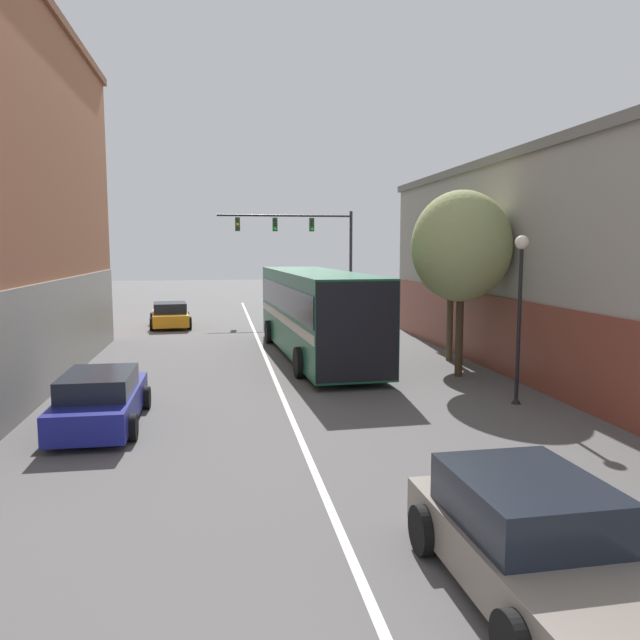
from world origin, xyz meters
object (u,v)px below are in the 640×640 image
object	(u,v)px
street_tree_near	(451,260)
bus	(315,309)
parked_car_left_near	(170,315)
traffic_signal_gantry	(307,238)
street_tree_far	(461,247)
parked_car_left_mid	(101,400)
street_lamp	(520,297)
hatchback_foreground	(532,541)

from	to	relation	value
street_tree_near	bus	bearing A→B (deg)	161.77
parked_car_left_near	traffic_signal_gantry	bearing A→B (deg)	-68.64
street_tree_far	bus	bearing A→B (deg)	132.57
parked_car_left_mid	traffic_signal_gantry	size ratio (longest dim) A/B	0.55
bus	street_lamp	size ratio (longest dim) A/B	2.72
parked_car_left_mid	street_lamp	world-z (taller)	street_lamp
street_tree_near	street_tree_far	distance (m)	2.94
hatchback_foreground	traffic_signal_gantry	world-z (taller)	traffic_signal_gantry
hatchback_foreground	street_tree_far	size ratio (longest dim) A/B	0.69
traffic_signal_gantry	street_tree_near	size ratio (longest dim) A/B	1.57
traffic_signal_gantry	street_tree_far	bearing A→B (deg)	-82.56
parked_car_left_mid	street_tree_near	distance (m)	13.45
street_lamp	traffic_signal_gantry	bearing A→B (deg)	96.68
parked_car_left_near	street_tree_near	size ratio (longest dim) A/B	0.81
parked_car_left_near	parked_car_left_mid	bearing A→B (deg)	173.89
bus	parked_car_left_mid	size ratio (longest dim) A/B	2.75
hatchback_foreground	street_tree_near	bearing A→B (deg)	-18.98
street_tree_far	street_lamp	bearing A→B (deg)	-87.18
bus	street_lamp	world-z (taller)	street_lamp
parked_car_left_near	traffic_signal_gantry	world-z (taller)	traffic_signal_gantry
parked_car_left_mid	traffic_signal_gantry	xyz separation A→B (m)	(8.02, 22.36, 4.11)
parked_car_left_mid	street_lamp	bearing A→B (deg)	-88.19
parked_car_left_near	street_tree_far	world-z (taller)	street_tree_far
bus	traffic_signal_gantry	world-z (taller)	traffic_signal_gantry
street_lamp	street_tree_near	size ratio (longest dim) A/B	0.87
bus	parked_car_left_near	xyz separation A→B (m)	(-6.18, 10.00, -1.21)
parked_car_left_near	traffic_signal_gantry	size ratio (longest dim) A/B	0.52
parked_car_left_mid	street_tree_near	bearing A→B (deg)	-58.75
hatchback_foreground	street_lamp	bearing A→B (deg)	-27.25
hatchback_foreground	parked_car_left_near	size ratio (longest dim) A/B	0.99
hatchback_foreground	parked_car_left_mid	xyz separation A→B (m)	(-6.44, 8.28, -0.05)
hatchback_foreground	street_tree_near	distance (m)	16.14
street_tree_near	street_lamp	bearing A→B (deg)	-95.03
traffic_signal_gantry	street_tree_far	world-z (taller)	traffic_signal_gantry
bus	parked_car_left_near	world-z (taller)	bus
street_lamp	street_tree_far	distance (m)	3.89
hatchback_foreground	parked_car_left_mid	world-z (taller)	hatchback_foreground
street_tree_far	parked_car_left_near	bearing A→B (deg)	125.35
street_lamp	street_tree_far	bearing A→B (deg)	92.82
street_lamp	parked_car_left_near	bearing A→B (deg)	119.92
bus	traffic_signal_gantry	distance (m)	14.33
parked_car_left_near	street_lamp	distance (m)	20.92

